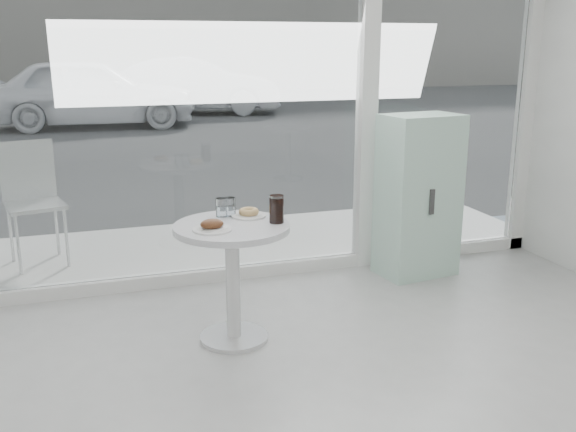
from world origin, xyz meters
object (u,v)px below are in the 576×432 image
object	(u,v)px
car_silver	(194,86)
plate_donut	(249,213)
car_white	(91,92)
patio_chair	(32,195)
plate_fritter	(213,226)
water_tumbler_a	(222,208)
cola_glass	(277,209)
water_tumbler_b	(230,208)
mint_cabinet	(418,196)
main_table	(232,258)

from	to	relation	value
car_silver	plate_donut	xyz separation A→B (m)	(-2.04, -13.68, 0.03)
car_white	patio_chair	bearing A→B (deg)	179.93
plate_fritter	plate_donut	bearing A→B (deg)	39.97
patio_chair	plate_donut	bearing A→B (deg)	-64.01
water_tumbler_a	cola_glass	world-z (taller)	cola_glass
patio_chair	car_white	distance (m)	9.79
patio_chair	plate_donut	xyz separation A→B (m)	(1.41, -1.74, 0.16)
car_silver	water_tumbler_b	distance (m)	13.79
mint_cabinet	water_tumbler_a	distance (m)	1.83
patio_chair	car_silver	distance (m)	12.43
plate_donut	car_white	bearing A→B (deg)	93.34
car_silver	water_tumbler_b	xyz separation A→B (m)	(-2.15, -13.62, 0.07)
main_table	water_tumbler_a	size ratio (longest dim) A/B	6.44
main_table	patio_chair	xyz separation A→B (m)	(-1.26, 1.89, 0.08)
car_silver	plate_fritter	bearing A→B (deg)	-177.16
car_silver	cola_glass	distance (m)	14.00
car_silver	water_tumbler_b	world-z (taller)	car_silver
plate_donut	water_tumbler_a	world-z (taller)	water_tumbler_a
main_table	cola_glass	xyz separation A→B (m)	(0.28, -0.04, 0.30)
car_silver	main_table	bearing A→B (deg)	-176.67
car_silver	cola_glass	world-z (taller)	car_silver
plate_donut	water_tumbler_a	size ratio (longest dim) A/B	1.86
mint_cabinet	car_white	world-z (taller)	car_white
plate_donut	cola_glass	xyz separation A→B (m)	(0.13, -0.19, 0.06)
main_table	plate_donut	distance (m)	0.32
plate_fritter	water_tumbler_b	distance (m)	0.35
cola_glass	patio_chair	bearing A→B (deg)	128.45
mint_cabinet	car_silver	xyz separation A→B (m)	(0.47, 13.07, 0.10)
car_white	plate_fritter	world-z (taller)	car_white
plate_donut	cola_glass	size ratio (longest dim) A/B	1.28
car_white	car_silver	size ratio (longest dim) A/B	1.01
main_table	plate_fritter	distance (m)	0.30
car_white	plate_fritter	size ratio (longest dim) A/B	19.95
patio_chair	mint_cabinet	bearing A→B (deg)	-33.79
patio_chair	cola_glass	distance (m)	2.48
patio_chair	main_table	bearing A→B (deg)	-69.30
mint_cabinet	plate_fritter	size ratio (longest dim) A/B	5.64
car_silver	plate_fritter	distance (m)	14.11
water_tumbler_a	cola_glass	bearing A→B (deg)	-40.40
car_silver	plate_fritter	world-z (taller)	car_silver
plate_donut	water_tumbler_b	size ratio (longest dim) A/B	1.86
main_table	car_white	bearing A→B (deg)	92.57
car_silver	patio_chair	bearing A→B (deg)	176.22
plate_fritter	water_tumbler_a	xyz separation A→B (m)	(0.12, 0.30, 0.03)
water_tumbler_b	cola_glass	xyz separation A→B (m)	(0.24, -0.25, 0.03)
plate_fritter	plate_donut	world-z (taller)	plate_fritter
mint_cabinet	water_tumbler_a	bearing A→B (deg)	-170.13
plate_donut	plate_fritter	bearing A→B (deg)	-140.03
car_silver	cola_glass	xyz separation A→B (m)	(-1.92, -13.87, 0.10)
cola_glass	plate_donut	bearing A→B (deg)	123.79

